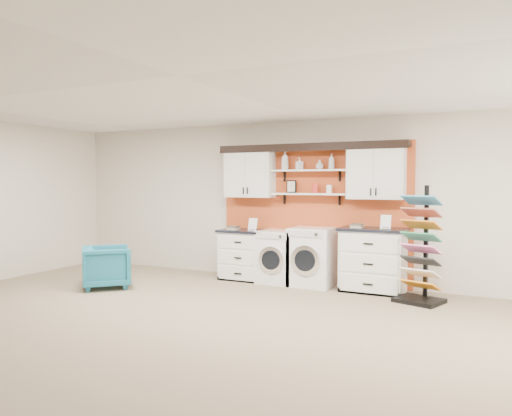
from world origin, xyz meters
The scene contains 22 objects.
floor centered at (0.00, 0.00, 0.00)m, with size 10.00×10.00×0.00m, color #87715B.
ceiling centered at (0.00, 0.00, 2.80)m, with size 10.00×10.00×0.00m, color white.
wall_back centered at (0.00, 4.00, 1.40)m, with size 10.00×10.00×0.00m, color beige.
accent_panel centered at (0.00, 3.96, 1.20)m, with size 3.40×0.07×2.40m, color #BB4920.
upper_cabinet_left centered at (-1.13, 3.79, 1.88)m, with size 0.90×0.35×0.84m.
upper_cabinet_right centered at (1.13, 3.79, 1.88)m, with size 0.90×0.35×0.84m.
shelf_lower centered at (0.00, 3.80, 1.53)m, with size 1.32×0.28×0.03m, color white.
shelf_upper centered at (0.00, 3.80, 1.93)m, with size 1.32×0.28×0.03m, color white.
crown_molding centered at (0.00, 3.81, 2.33)m, with size 3.30×0.41×0.13m.
picture_frame centered at (-0.35, 3.85, 1.66)m, with size 0.18×0.02×0.22m.
canister_red centered at (0.10, 3.80, 1.62)m, with size 0.11×0.11×0.16m, color red.
canister_cream centered at (0.35, 3.80, 1.61)m, with size 0.10×0.10×0.14m, color silver.
base_cabinet_left centered at (-1.13, 3.64, 0.44)m, with size 0.90×0.66×0.89m.
base_cabinet_right centered at (1.13, 3.64, 0.50)m, with size 1.03×0.66×1.01m.
washer centered at (-0.49, 3.64, 0.45)m, with size 0.64×0.71×0.90m.
dryer centered at (0.12, 3.64, 0.49)m, with size 0.70×0.71×0.97m.
sample_rack centered at (1.91, 3.24, 0.53)m, with size 0.74×0.68×1.69m.
armchair centered at (-2.86, 2.00, 0.34)m, with size 0.73×0.75×0.69m, color #196781.
soap_bottle_a centered at (-0.45, 3.80, 2.11)m, with size 0.13×0.13×0.33m, color silver.
soap_bottle_b centered at (-0.18, 3.80, 2.05)m, with size 0.09×0.09×0.21m, color silver.
soap_bottle_c centered at (0.18, 3.80, 2.03)m, with size 0.13×0.13×0.16m, color silver.
soap_bottle_d centered at (0.39, 3.80, 2.07)m, with size 0.10×0.10×0.26m, color silver.
Camera 1 is at (2.95, -4.18, 1.74)m, focal length 35.00 mm.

